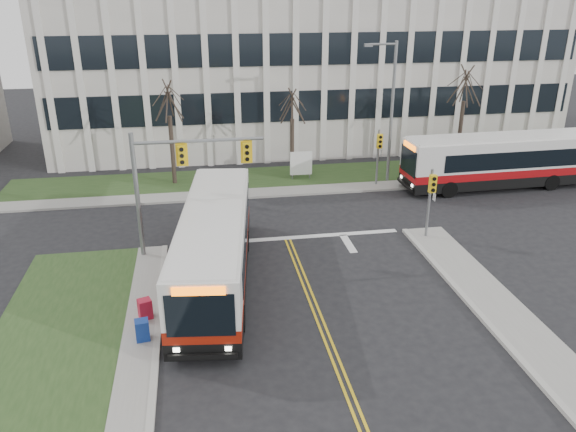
{
  "coord_description": "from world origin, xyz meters",
  "views": [
    {
      "loc": [
        -4.38,
        -18.35,
        12.28
      ],
      "look_at": [
        -0.25,
        6.41,
        2.0
      ],
      "focal_mm": 35.0,
      "sensor_mm": 36.0,
      "label": 1
    }
  ],
  "objects_px": {
    "directory_sign": "(301,164)",
    "bus_cross": "(499,162)",
    "bus_main": "(215,248)",
    "streetlight": "(390,105)",
    "newspaper_box_red": "(145,310)",
    "newspaper_box_blue": "(142,332)"
  },
  "relations": [
    {
      "from": "streetlight",
      "to": "bus_main",
      "type": "height_order",
      "value": "streetlight"
    },
    {
      "from": "newspaper_box_red",
      "to": "bus_main",
      "type": "bearing_deg",
      "value": 24.25
    },
    {
      "from": "newspaper_box_blue",
      "to": "newspaper_box_red",
      "type": "bearing_deg",
      "value": 81.95
    },
    {
      "from": "bus_main",
      "to": "newspaper_box_red",
      "type": "distance_m",
      "value": 4.21
    },
    {
      "from": "directory_sign",
      "to": "bus_cross",
      "type": "relative_size",
      "value": 0.16
    },
    {
      "from": "newspaper_box_blue",
      "to": "newspaper_box_red",
      "type": "xyz_separation_m",
      "value": [
        0.0,
        1.49,
        0.0
      ]
    },
    {
      "from": "streetlight",
      "to": "bus_main",
      "type": "relative_size",
      "value": 0.74
    },
    {
      "from": "streetlight",
      "to": "bus_cross",
      "type": "xyz_separation_m",
      "value": [
        6.94,
        -2.2,
        -3.51
      ]
    },
    {
      "from": "bus_cross",
      "to": "newspaper_box_blue",
      "type": "relative_size",
      "value": 13.27
    },
    {
      "from": "bus_cross",
      "to": "newspaper_box_red",
      "type": "height_order",
      "value": "bus_cross"
    },
    {
      "from": "bus_main",
      "to": "streetlight",
      "type": "bearing_deg",
      "value": 52.38
    },
    {
      "from": "bus_main",
      "to": "newspaper_box_red",
      "type": "xyz_separation_m",
      "value": [
        -2.92,
        -2.78,
        -1.19
      ]
    },
    {
      "from": "bus_cross",
      "to": "newspaper_box_red",
      "type": "distance_m",
      "value": 25.22
    },
    {
      "from": "bus_main",
      "to": "newspaper_box_red",
      "type": "height_order",
      "value": "bus_main"
    },
    {
      "from": "directory_sign",
      "to": "newspaper_box_red",
      "type": "height_order",
      "value": "directory_sign"
    },
    {
      "from": "streetlight",
      "to": "bus_main",
      "type": "xyz_separation_m",
      "value": [
        -11.91,
        -12.08,
        -3.53
      ]
    },
    {
      "from": "streetlight",
      "to": "bus_cross",
      "type": "bearing_deg",
      "value": -17.59
    },
    {
      "from": "directory_sign",
      "to": "newspaper_box_red",
      "type": "bearing_deg",
      "value": -119.91
    },
    {
      "from": "newspaper_box_red",
      "to": "newspaper_box_blue",
      "type": "bearing_deg",
      "value": -109.36
    },
    {
      "from": "directory_sign",
      "to": "bus_main",
      "type": "relative_size",
      "value": 0.16
    },
    {
      "from": "bus_main",
      "to": "newspaper_box_blue",
      "type": "xyz_separation_m",
      "value": [
        -2.92,
        -4.27,
        -1.19
      ]
    },
    {
      "from": "newspaper_box_blue",
      "to": "newspaper_box_red",
      "type": "relative_size",
      "value": 1.0
    }
  ]
}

